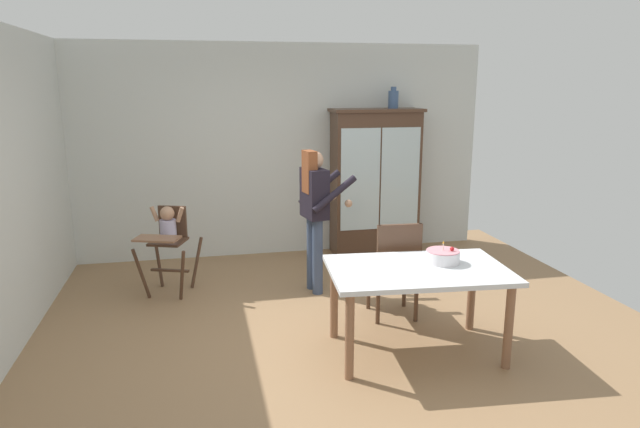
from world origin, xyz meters
name	(u,v)px	position (x,y,z in m)	size (l,w,h in m)	color
ground_plane	(328,334)	(0.00, 0.00, 0.00)	(6.24, 6.24, 0.00)	#93704C
wall_back	(282,151)	(0.00, 2.63, 1.35)	(5.32, 0.06, 2.70)	silver
china_cabinet	(375,182)	(1.18, 2.37, 0.95)	(1.17, 0.48, 1.89)	#4C3323
ceramic_vase	(393,99)	(1.40, 2.37, 2.01)	(0.13, 0.13, 0.27)	#3D567F
high_chair_with_toddler	(168,234)	(-1.41, 1.37, 0.65)	(0.73, 0.81, 0.95)	#4C3323
adult_person	(315,204)	(0.12, 1.10, 0.97)	(0.57, 0.55, 1.53)	#3D4C6B
dining_table	(418,279)	(0.65, -0.47, 0.64)	(1.51, 1.03, 0.74)	silver
birthday_cake	(443,256)	(0.90, -0.39, 0.79)	(0.28, 0.28, 0.19)	white
dining_chair_far_side	(396,264)	(0.70, 0.20, 0.56)	(0.47, 0.47, 0.96)	#4C3323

